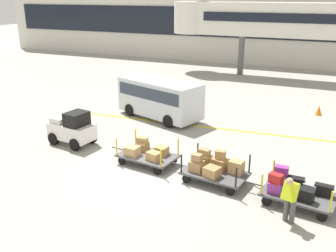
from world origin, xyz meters
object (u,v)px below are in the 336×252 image
(baggage_cart_middle, at_px, (214,167))
(baggage_cart_tail, at_px, (295,189))
(baggage_handler, at_px, (290,197))
(shuttle_van, at_px, (160,96))
(safety_cone_near, at_px, (319,110))
(baggage_tug, at_px, (72,128))
(baggage_cart_lead, at_px, (147,153))

(baggage_cart_middle, distance_m, baggage_cart_tail, 2.95)
(baggage_handler, xyz_separation_m, shuttle_van, (-7.86, 7.80, 0.37))
(safety_cone_near, bearing_deg, baggage_tug, -137.72)
(baggage_cart_middle, relative_size, baggage_handler, 1.97)
(baggage_handler, height_order, shuttle_van, shuttle_van)
(baggage_cart_tail, bearing_deg, baggage_tug, 172.09)
(safety_cone_near, bearing_deg, shuttle_van, -153.49)
(baggage_tug, xyz_separation_m, baggage_cart_lead, (4.08, -0.58, -0.28))
(baggage_tug, bearing_deg, baggage_cart_tail, -7.91)
(baggage_cart_tail, bearing_deg, safety_cone_near, 88.93)
(baggage_cart_middle, bearing_deg, safety_cone_near, 72.95)
(baggage_cart_tail, bearing_deg, baggage_handler, -92.51)
(baggage_tug, relative_size, shuttle_van, 0.43)
(baggage_cart_lead, height_order, shuttle_van, shuttle_van)
(baggage_cart_lead, height_order, baggage_cart_middle, baggage_cart_middle)
(baggage_cart_lead, relative_size, baggage_cart_middle, 1.00)
(baggage_handler, bearing_deg, safety_cone_near, 88.78)
(baggage_cart_lead, distance_m, baggage_cart_tail, 5.91)
(baggage_cart_middle, relative_size, safety_cone_near, 5.59)
(baggage_tug, bearing_deg, shuttle_van, 68.68)
(baggage_cart_lead, distance_m, baggage_cart_middle, 2.96)
(baggage_cart_lead, xyz_separation_m, safety_cone_near, (6.05, 9.79, -0.20))
(baggage_cart_lead, xyz_separation_m, shuttle_van, (-2.07, 5.74, 0.76))
(shuttle_van, bearing_deg, baggage_tug, -111.32)
(baggage_cart_middle, relative_size, baggage_cart_tail, 1.00)
(baggage_cart_tail, distance_m, safety_cone_near, 10.60)
(safety_cone_near, bearing_deg, baggage_cart_middle, -107.05)
(baggage_handler, distance_m, shuttle_van, 11.08)
(baggage_tug, bearing_deg, baggage_cart_lead, -8.03)
(baggage_cart_lead, height_order, baggage_handler, baggage_handler)
(baggage_cart_lead, height_order, safety_cone_near, baggage_cart_lead)
(baggage_cart_tail, height_order, baggage_handler, baggage_handler)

